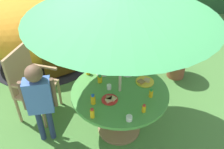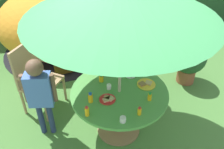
# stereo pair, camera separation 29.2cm
# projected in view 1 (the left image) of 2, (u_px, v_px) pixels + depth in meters

# --- Properties ---
(ground_plane) EXTENTS (10.00, 10.00, 0.02)m
(ground_plane) POSITION_uv_depth(u_px,v_px,m) (119.00, 129.00, 3.44)
(ground_plane) COLOR #477A38
(garden_table) EXTENTS (1.21, 1.21, 0.70)m
(garden_table) POSITION_uv_depth(u_px,v_px,m) (120.00, 101.00, 3.11)
(garden_table) COLOR #93704C
(garden_table) RESTS_ON ground_plane
(wooden_chair) EXTENTS (0.64, 0.68, 1.05)m
(wooden_chair) POSITION_uv_depth(u_px,v_px,m) (29.00, 81.00, 3.36)
(wooden_chair) COLOR tan
(wooden_chair) RESTS_ON ground_plane
(dome_tent) EXTENTS (2.74, 2.74, 1.30)m
(dome_tent) POSITION_uv_depth(u_px,v_px,m) (41.00, 25.00, 4.61)
(dome_tent) COLOR orange
(dome_tent) RESTS_ON ground_plane
(potted_plant) EXTENTS (0.55, 0.55, 0.77)m
(potted_plant) POSITION_uv_depth(u_px,v_px,m) (179.00, 55.00, 4.15)
(potted_plant) COLOR brown
(potted_plant) RESTS_ON ground_plane
(child_in_yellow_shirt) EXTENTS (0.29, 0.45, 1.39)m
(child_in_yellow_shirt) POSITION_uv_depth(u_px,v_px,m) (119.00, 41.00, 3.62)
(child_in_yellow_shirt) COLOR #3F3F47
(child_in_yellow_shirt) RESTS_ON ground_plane
(child_in_blue_shirt) EXTENTS (0.40, 0.20, 1.18)m
(child_in_blue_shirt) POSITION_uv_depth(u_px,v_px,m) (39.00, 96.00, 2.85)
(child_in_blue_shirt) COLOR navy
(child_in_blue_shirt) RESTS_ON ground_plane
(snack_bowl) EXTENTS (0.15, 0.15, 0.08)m
(snack_bowl) POSITION_uv_depth(u_px,v_px,m) (128.00, 72.00, 3.27)
(snack_bowl) COLOR white
(snack_bowl) RESTS_ON garden_table
(plate_mid_left) EXTENTS (0.21, 0.21, 0.03)m
(plate_mid_left) POSITION_uv_depth(u_px,v_px,m) (103.00, 71.00, 3.31)
(plate_mid_left) COLOR white
(plate_mid_left) RESTS_ON garden_table
(plate_near_left) EXTENTS (0.19, 0.19, 0.03)m
(plate_near_left) POSITION_uv_depth(u_px,v_px,m) (110.00, 99.00, 2.87)
(plate_near_left) COLOR red
(plate_near_left) RESTS_ON garden_table
(plate_center_front) EXTENTS (0.24, 0.24, 0.03)m
(plate_center_front) POSITION_uv_depth(u_px,v_px,m) (145.00, 81.00, 3.14)
(plate_center_front) COLOR yellow
(plate_center_front) RESTS_ON garden_table
(juice_bottle_near_right) EXTENTS (0.06, 0.06, 0.11)m
(juice_bottle_near_right) POSITION_uv_depth(u_px,v_px,m) (100.00, 79.00, 3.12)
(juice_bottle_near_right) COLOR yellow
(juice_bottle_near_right) RESTS_ON garden_table
(juice_bottle_far_left) EXTENTS (0.06, 0.06, 0.13)m
(juice_bottle_far_left) POSITION_uv_depth(u_px,v_px,m) (93.00, 99.00, 2.80)
(juice_bottle_far_left) COLOR yellow
(juice_bottle_far_left) RESTS_ON garden_table
(juice_bottle_far_right) EXTENTS (0.05, 0.05, 0.13)m
(juice_bottle_far_right) POSITION_uv_depth(u_px,v_px,m) (92.00, 113.00, 2.62)
(juice_bottle_far_right) COLOR yellow
(juice_bottle_far_right) RESTS_ON garden_table
(juice_bottle_center_back) EXTENTS (0.05, 0.05, 0.11)m
(juice_bottle_center_back) POSITION_uv_depth(u_px,v_px,m) (151.00, 93.00, 2.90)
(juice_bottle_center_back) COLOR yellow
(juice_bottle_center_back) RESTS_ON garden_table
(juice_bottle_mid_right) EXTENTS (0.05, 0.05, 0.11)m
(juice_bottle_mid_right) POSITION_uv_depth(u_px,v_px,m) (88.00, 71.00, 3.26)
(juice_bottle_mid_right) COLOR yellow
(juice_bottle_mid_right) RESTS_ON garden_table
(juice_bottle_front_edge) EXTENTS (0.04, 0.04, 0.10)m
(juice_bottle_front_edge) POSITION_uv_depth(u_px,v_px,m) (144.00, 109.00, 2.70)
(juice_bottle_front_edge) COLOR yellow
(juice_bottle_front_edge) RESTS_ON garden_table
(cup_near) EXTENTS (0.07, 0.07, 0.06)m
(cup_near) POSITION_uv_depth(u_px,v_px,m) (129.00, 118.00, 2.61)
(cup_near) COLOR white
(cup_near) RESTS_ON garden_table
(cup_far) EXTENTS (0.06, 0.06, 0.06)m
(cup_far) POSITION_uv_depth(u_px,v_px,m) (109.00, 87.00, 3.02)
(cup_far) COLOR white
(cup_far) RESTS_ON garden_table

